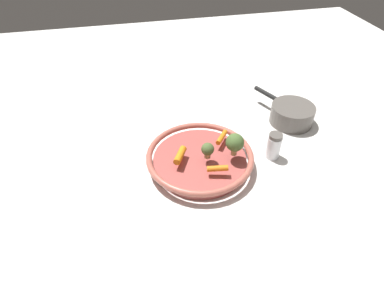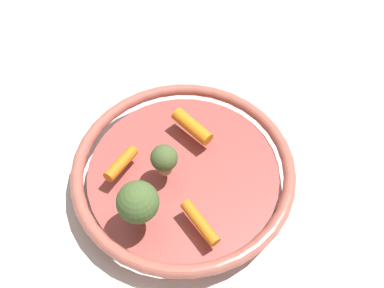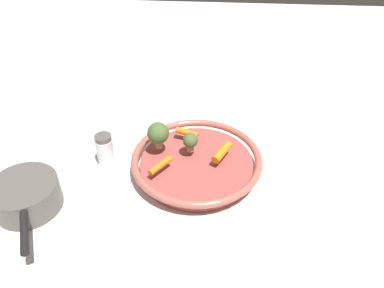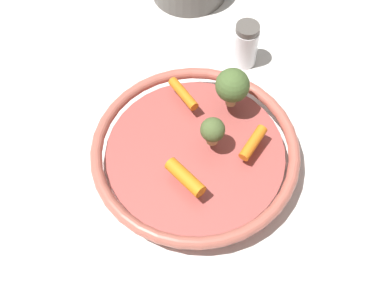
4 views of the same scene
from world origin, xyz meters
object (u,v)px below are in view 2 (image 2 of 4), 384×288
serving_bowl (184,173)px  baby_carrot_near_rim (192,126)px  broccoli_floret_edge (164,159)px  baby_carrot_right (200,223)px  baby_carrot_back (121,163)px  broccoli_floret_mid (138,202)px

serving_bowl → baby_carrot_near_rim: (-0.01, 0.06, 0.03)m
serving_bowl → broccoli_floret_edge: bearing=-140.6°
baby_carrot_right → baby_carrot_near_rim: baby_carrot_near_rim is taller
serving_bowl → baby_carrot_back: bearing=-159.7°
serving_bowl → baby_carrot_back: baby_carrot_back is taller
serving_bowl → broccoli_floret_mid: broccoli_floret_mid is taller
baby_carrot_back → broccoli_floret_mid: broccoli_floret_mid is taller
baby_carrot_back → broccoli_floret_mid: 0.09m
baby_carrot_near_rim → baby_carrot_back: bearing=-129.5°
baby_carrot_right → baby_carrot_back: size_ratio=1.13×
serving_bowl → broccoli_floret_mid: bearing=-105.0°
baby_carrot_back → broccoli_floret_mid: size_ratio=0.83×
broccoli_floret_mid → broccoli_floret_edge: size_ratio=1.44×
serving_bowl → baby_carrot_right: 0.10m
broccoli_floret_mid → broccoli_floret_edge: bearing=86.5°
baby_carrot_back → broccoli_floret_edge: broccoli_floret_edge is taller
broccoli_floret_edge → broccoli_floret_mid: bearing=-93.5°
baby_carrot_near_rim → broccoli_floret_mid: 0.16m
baby_carrot_back → baby_carrot_near_rim: bearing=50.5°
baby_carrot_right → baby_carrot_back: (-0.13, 0.05, 0.00)m
baby_carrot_right → baby_carrot_back: baby_carrot_back is taller
serving_bowl → broccoli_floret_mid: size_ratio=4.50×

